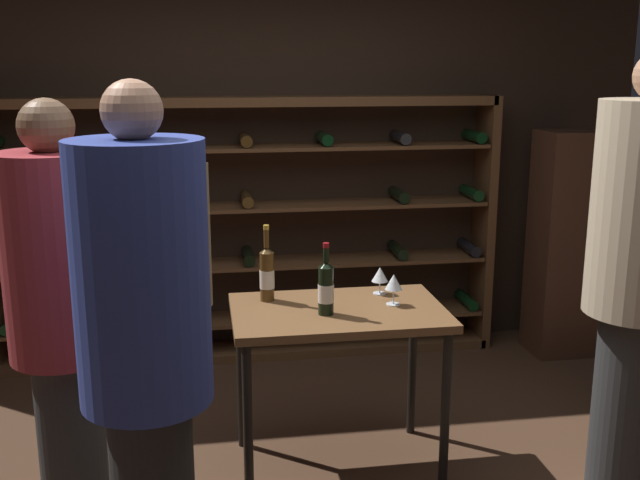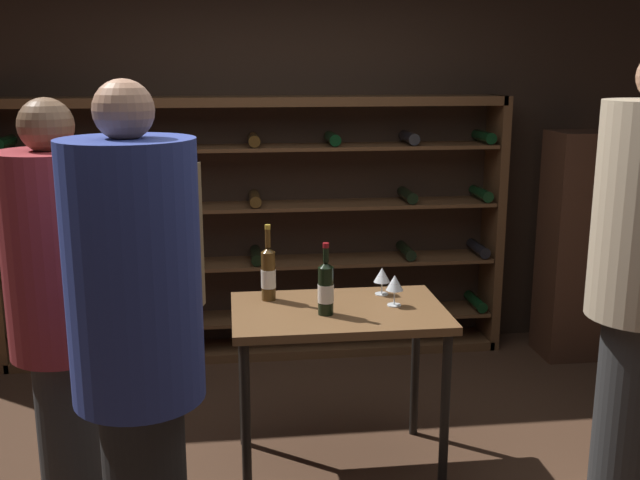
{
  "view_description": "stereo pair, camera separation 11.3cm",
  "coord_description": "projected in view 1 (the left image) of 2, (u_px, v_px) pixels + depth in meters",
  "views": [
    {
      "loc": [
        -0.43,
        -2.98,
        1.96
      ],
      "look_at": [
        0.09,
        0.3,
        1.18
      ],
      "focal_mm": 41.77,
      "sensor_mm": 36.0,
      "label": 1
    },
    {
      "loc": [
        -0.32,
        -2.99,
        1.96
      ],
      "look_at": [
        0.09,
        0.3,
        1.18
      ],
      "focal_mm": 41.77,
      "sensor_mm": 36.0,
      "label": 2
    }
  ],
  "objects": [
    {
      "name": "person_guest_blue_shirt",
      "position": [
        145.0,
        336.0,
        2.53
      ],
      "size": [
        0.46,
        0.45,
        1.92
      ],
      "rotation": [
        0.0,
        0.0,
        -1.83
      ],
      "color": "#242424",
      "rests_on": "ground"
    },
    {
      "name": "display_cabinet",
      "position": [
        567.0,
        244.0,
        5.07
      ],
      "size": [
        0.44,
        0.36,
        1.54
      ],
      "primitive_type": "cube",
      "color": "#4C2D1E",
      "rests_on": "ground"
    },
    {
      "name": "tasting_table",
      "position": [
        338.0,
        328.0,
        3.57
      ],
      "size": [
        1.02,
        0.66,
        0.83
      ],
      "color": "brown",
      "rests_on": "ground"
    },
    {
      "name": "person_guest_khaki",
      "position": [
        61.0,
        302.0,
        3.05
      ],
      "size": [
        0.43,
        0.43,
        1.84
      ],
      "rotation": [
        0.0,
        0.0,
        -1.27
      ],
      "color": "#313131",
      "rests_on": "ground"
    },
    {
      "name": "wine_bottle_amber_reserve",
      "position": [
        326.0,
        288.0,
        3.44
      ],
      "size": [
        0.08,
        0.08,
        0.34
      ],
      "color": "black",
      "rests_on": "tasting_table"
    },
    {
      "name": "back_wall",
      "position": [
        265.0,
        139.0,
        5.06
      ],
      "size": [
        5.28,
        0.1,
        2.94
      ],
      "primitive_type": "cube",
      "color": "#332319",
      "rests_on": "ground"
    },
    {
      "name": "wine_rack",
      "position": [
        248.0,
        232.0,
        4.97
      ],
      "size": [
        3.37,
        0.32,
        1.76
      ],
      "color": "brown",
      "rests_on": "ground"
    },
    {
      "name": "wine_glass_stemmed_center",
      "position": [
        380.0,
        275.0,
        3.75
      ],
      "size": [
        0.08,
        0.08,
        0.14
      ],
      "color": "silver",
      "rests_on": "tasting_table"
    },
    {
      "name": "wine_bottle_gold_foil",
      "position": [
        267.0,
        274.0,
        3.64
      ],
      "size": [
        0.07,
        0.07,
        0.38
      ],
      "color": "#4C3314",
      "rests_on": "tasting_table"
    },
    {
      "name": "wine_glass_stemmed_left",
      "position": [
        394.0,
        283.0,
        3.58
      ],
      "size": [
        0.08,
        0.08,
        0.15
      ],
      "color": "silver",
      "rests_on": "tasting_table"
    }
  ]
}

